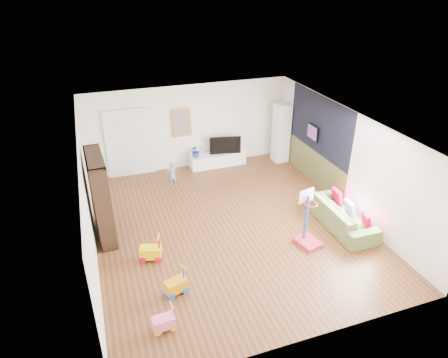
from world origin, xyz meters
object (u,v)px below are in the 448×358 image
object	(u,v)px
media_console	(218,159)
basketball_hoop	(311,220)
sofa	(342,215)
bookshelf	(100,197)

from	to	relation	value
media_console	basketball_hoop	world-z (taller)	basketball_hoop
media_console	sofa	bearing A→B (deg)	-68.17
sofa	bookshelf	bearing A→B (deg)	74.90
bookshelf	sofa	size ratio (longest dim) A/B	0.99
bookshelf	basketball_hoop	bearing A→B (deg)	-26.48
media_console	bookshelf	xyz separation A→B (m)	(-3.82, -2.80, 0.84)
bookshelf	media_console	bearing A→B (deg)	33.72
media_console	bookshelf	bearing A→B (deg)	-144.73
media_console	bookshelf	world-z (taller)	bookshelf
media_console	bookshelf	distance (m)	4.81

